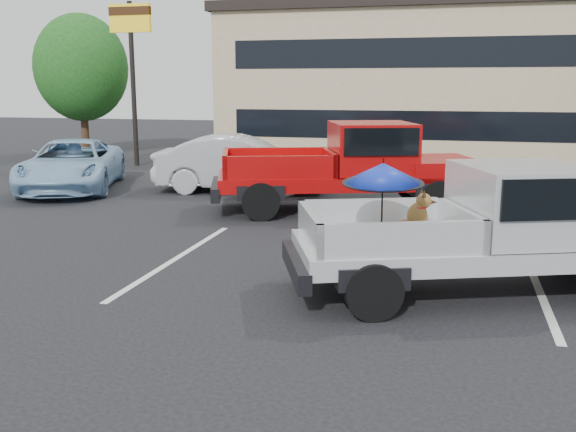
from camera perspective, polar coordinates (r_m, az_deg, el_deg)
name	(u,v)px	position (r m, az deg, el deg)	size (l,w,h in m)	color
ground	(320,310)	(8.83, 2.87, -8.37)	(90.00, 90.00, 0.00)	black
stripe_left	(177,258)	(11.55, -9.85, -3.70)	(0.12, 5.00, 0.01)	silver
stripe_right	(536,284)	(10.66, 21.22, -5.62)	(0.12, 5.00, 0.01)	silver
motel_building	(465,80)	(29.13, 15.43, 11.54)	(20.40, 8.40, 6.30)	tan
motel_sign	(131,39)	(25.07, -13.78, 15.00)	(1.60, 0.22, 6.00)	black
tree_left	(81,68)	(29.62, -17.91, 12.42)	(3.96, 3.96, 6.02)	#332114
tree_back	(556,54)	(32.46, 22.74, 13.17)	(4.68, 4.68, 7.11)	#332114
silver_pickup	(504,222)	(9.83, 18.66, -0.54)	(6.01, 3.86, 2.06)	black
red_pickup	(363,163)	(15.68, 6.71, 4.73)	(6.83, 4.20, 2.13)	black
silver_sedan	(242,164)	(18.46, -4.15, 4.67)	(1.70, 4.87, 1.61)	#B3B7BA
blue_suv	(72,165)	(19.75, -18.65, 4.32)	(2.41, 5.23, 1.45)	#90B7D8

